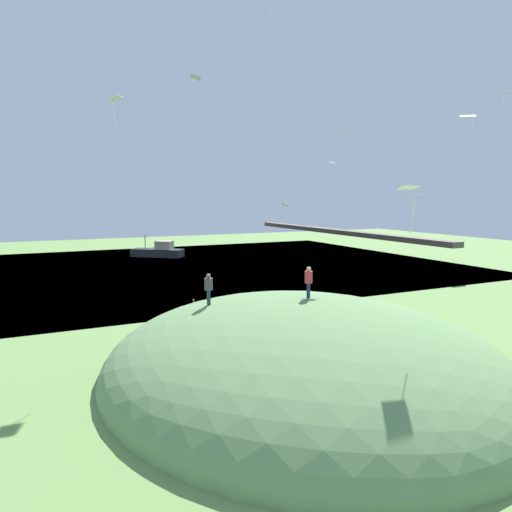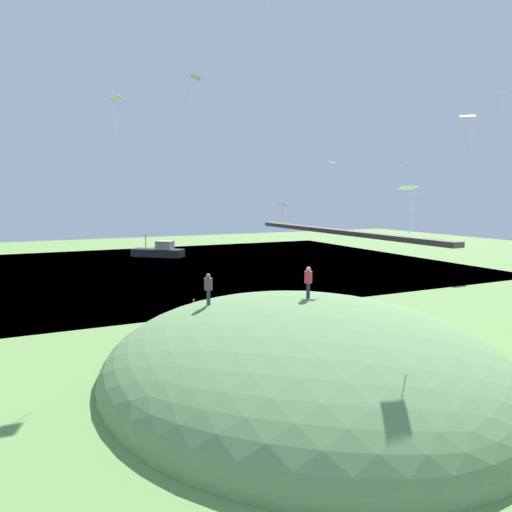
# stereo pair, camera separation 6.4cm
# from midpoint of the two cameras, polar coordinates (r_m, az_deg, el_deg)

# --- Properties ---
(ground_plane) EXTENTS (160.00, 160.00, 0.00)m
(ground_plane) POSITION_cam_midpoint_polar(r_m,az_deg,el_deg) (35.19, -0.43, -8.28)
(ground_plane) COLOR #6A934A
(lake_water) EXTENTS (52.36, 80.00, 0.40)m
(lake_water) POSITION_cam_midpoint_polar(r_m,az_deg,el_deg) (63.09, -12.12, -1.70)
(lake_water) COLOR #335B80
(lake_water) RESTS_ON ground_plane
(grass_hill) EXTENTS (23.94, 21.38, 7.63)m
(grass_hill) POSITION_cam_midpoint_polar(r_m,az_deg,el_deg) (26.07, 5.75, -13.96)
(grass_hill) COLOR #678F56
(grass_hill) RESTS_ON ground_plane
(bridge_deck_far) EXTENTS (47.12, 1.80, 0.70)m
(bridge_deck_far) POSITION_cam_midpoint_polar(r_m,az_deg,el_deg) (74.70, 9.81, 2.99)
(bridge_deck_far) COLOR #50453C
(boat_on_lake) EXTENTS (7.25, 7.96, 3.44)m
(boat_on_lake) POSITION_cam_midpoint_polar(r_m,az_deg,el_deg) (75.46, -11.92, 0.56)
(boat_on_lake) COLOR #222729
(boat_on_lake) RESTS_ON lake_water
(person_on_hilltop) EXTENTS (0.60, 0.60, 1.78)m
(person_on_hilltop) POSITION_cam_midpoint_polar(r_m,az_deg,el_deg) (26.08, 6.41, -2.76)
(person_on_hilltop) COLOR #1B2643
(person_on_hilltop) RESTS_ON grass_hill
(person_watching_kites) EXTENTS (0.49, 0.49, 1.81)m
(person_watching_kites) POSITION_cam_midpoint_polar(r_m,az_deg,el_deg) (26.44, -5.93, -3.62)
(person_watching_kites) COLOR #1E3744
(person_watching_kites) RESTS_ON grass_hill
(kite_0) EXTENTS (0.78, 0.91, 1.20)m
(kite_0) POSITION_cam_midpoint_polar(r_m,az_deg,el_deg) (48.04, 17.56, 10.80)
(kite_0) COLOR white
(kite_1) EXTENTS (1.00, 1.08, 1.69)m
(kite_1) POSITION_cam_midpoint_polar(r_m,az_deg,el_deg) (44.14, 9.26, 11.19)
(kite_1) COLOR silver
(kite_2) EXTENTS (1.03, 0.90, 1.89)m
(kite_2) POSITION_cam_midpoint_polar(r_m,az_deg,el_deg) (27.08, -16.94, 17.84)
(kite_2) COLOR white
(kite_3) EXTENTS (1.26, 1.02, 1.89)m
(kite_3) POSITION_cam_midpoint_polar(r_m,az_deg,el_deg) (36.07, -7.51, 20.88)
(kite_3) COLOR white
(kite_5) EXTENTS (0.82, 1.03, 1.64)m
(kite_5) POSITION_cam_midpoint_polar(r_m,az_deg,el_deg) (23.07, 18.18, 7.83)
(kite_5) COLOR white
(kite_7) EXTENTS (0.72, 0.85, 1.11)m
(kite_7) POSITION_cam_midpoint_polar(r_m,az_deg,el_deg) (35.79, 10.36, 14.88)
(kite_7) COLOR white
(kite_8) EXTENTS (0.78, 0.73, 1.86)m
(kite_8) POSITION_cam_midpoint_polar(r_m,az_deg,el_deg) (33.81, 28.11, 17.07)
(kite_8) COLOR white
(kite_9) EXTENTS (0.95, 0.91, 1.20)m
(kite_9) POSITION_cam_midpoint_polar(r_m,az_deg,el_deg) (14.53, 18.53, 6.90)
(kite_9) COLOR white
(kite_11) EXTENTS (0.74, 0.77, 1.51)m
(kite_11) POSITION_cam_midpoint_polar(r_m,az_deg,el_deg) (23.10, 24.61, 15.06)
(kite_11) COLOR white
(kite_12) EXTENTS (0.94, 0.65, 1.17)m
(kite_12) POSITION_cam_midpoint_polar(r_m,az_deg,el_deg) (35.60, 3.47, 6.27)
(kite_12) COLOR white
(mooring_post) EXTENTS (0.14, 0.14, 1.40)m
(mooring_post) POSITION_cam_midpoint_polar(r_m,az_deg,el_deg) (37.32, -7.71, -6.33)
(mooring_post) COLOR brown
(mooring_post) RESTS_ON ground_plane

